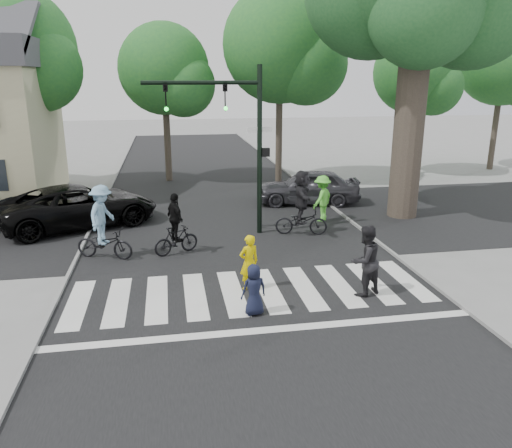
% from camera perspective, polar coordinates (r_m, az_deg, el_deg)
% --- Properties ---
extents(ground, '(120.00, 120.00, 0.00)m').
position_cam_1_polar(ground, '(12.73, 0.16, -9.52)').
color(ground, gray).
rests_on(ground, ground).
extents(road_stem, '(10.00, 70.00, 0.01)m').
position_cam_1_polar(road_stem, '(17.31, -2.80, -2.36)').
color(road_stem, black).
rests_on(road_stem, ground).
extents(road_cross, '(70.00, 10.00, 0.01)m').
position_cam_1_polar(road_cross, '(20.15, -3.90, 0.35)').
color(road_cross, black).
rests_on(road_cross, ground).
extents(curb_left, '(0.10, 70.00, 0.10)m').
position_cam_1_polar(curb_left, '(17.43, -19.51, -3.02)').
color(curb_left, gray).
rests_on(curb_left, ground).
extents(curb_right, '(0.10, 70.00, 0.10)m').
position_cam_1_polar(curb_right, '(18.58, 12.84, -1.29)').
color(curb_right, gray).
rests_on(curb_right, ground).
extents(crosswalk, '(10.00, 3.85, 0.01)m').
position_cam_1_polar(crosswalk, '(13.31, -0.35, -8.27)').
color(crosswalk, silver).
rests_on(crosswalk, ground).
extents(traffic_signal, '(4.45, 0.29, 6.00)m').
position_cam_1_polar(traffic_signal, '(17.70, -2.33, 11.00)').
color(traffic_signal, black).
rests_on(traffic_signal, ground).
extents(bg_tree_1, '(6.09, 5.80, 9.80)m').
position_cam_1_polar(bg_tree_1, '(27.58, -25.28, 17.18)').
color(bg_tree_1, brown).
rests_on(bg_tree_1, ground).
extents(bg_tree_2, '(5.04, 4.80, 8.40)m').
position_cam_1_polar(bg_tree_2, '(27.88, -9.94, 16.61)').
color(bg_tree_2, brown).
rests_on(bg_tree_2, ground).
extents(bg_tree_3, '(6.30, 6.00, 10.20)m').
position_cam_1_polar(bg_tree_3, '(27.32, 3.54, 19.26)').
color(bg_tree_3, brown).
rests_on(bg_tree_3, ground).
extents(bg_tree_4, '(4.83, 4.60, 8.15)m').
position_cam_1_polar(bg_tree_4, '(30.89, 18.12, 15.76)').
color(bg_tree_4, brown).
rests_on(bg_tree_4, ground).
extents(bg_tree_5, '(5.67, 5.40, 9.30)m').
position_cam_1_polar(bg_tree_5, '(34.57, 27.02, 16.02)').
color(bg_tree_5, brown).
rests_on(bg_tree_5, ground).
extents(pedestrian_woman, '(0.65, 0.53, 1.55)m').
position_cam_1_polar(pedestrian_woman, '(13.47, -0.80, -4.41)').
color(pedestrian_woman, '#DFC500').
rests_on(pedestrian_woman, ground).
extents(pedestrian_child, '(0.70, 0.52, 1.29)m').
position_cam_1_polar(pedestrian_child, '(12.13, -0.24, -7.53)').
color(pedestrian_child, '#161A31').
rests_on(pedestrian_child, ground).
extents(pedestrian_adult, '(1.14, 1.03, 1.92)m').
position_cam_1_polar(pedestrian_adult, '(13.39, 12.35, -4.11)').
color(pedestrian_adult, black).
rests_on(pedestrian_adult, ground).
extents(cyclist_left, '(1.99, 1.40, 2.39)m').
position_cam_1_polar(cyclist_left, '(16.42, -17.06, -0.35)').
color(cyclist_left, black).
rests_on(cyclist_left, ground).
extents(cyclist_mid, '(1.59, 1.06, 2.03)m').
position_cam_1_polar(cyclist_mid, '(16.38, -9.16, -0.61)').
color(cyclist_mid, black).
rests_on(cyclist_mid, ground).
extents(cyclist_right, '(1.99, 1.84, 2.39)m').
position_cam_1_polar(cyclist_right, '(18.20, 5.24, 2.02)').
color(cyclist_right, black).
rests_on(cyclist_right, ground).
extents(car_suv, '(6.45, 4.78, 1.63)m').
position_cam_1_polar(car_suv, '(20.39, -19.54, 1.97)').
color(car_suv, black).
rests_on(car_suv, ground).
extents(car_grey, '(4.89, 2.64, 1.58)m').
position_cam_1_polar(car_grey, '(22.89, 5.97, 4.27)').
color(car_grey, '#38373D').
rests_on(car_grey, ground).
extents(bystander_hivis, '(1.33, 1.33, 1.85)m').
position_cam_1_polar(bystander_hivis, '(20.12, 7.56, 2.92)').
color(bystander_hivis, '#5DD53D').
rests_on(bystander_hivis, ground).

